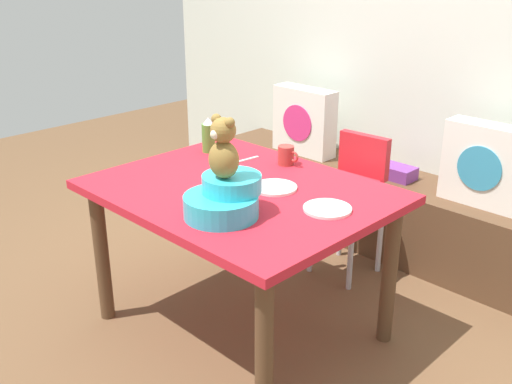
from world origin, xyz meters
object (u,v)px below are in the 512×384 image
(pillow_floral_left, at_px, (304,121))
(dinner_plate_far, at_px, (327,209))
(book_stack, at_px, (398,173))
(dinner_plate_near, at_px, (275,187))
(infant_seat_teal, at_px, (225,199))
(coffee_mug, at_px, (286,155))
(highchair, at_px, (350,187))
(teddy_bear, at_px, (223,149))
(dining_table, at_px, (241,208))
(pillow_floral_right, at_px, (485,165))
(ketchup_bottle, at_px, (209,136))

(pillow_floral_left, relative_size, dinner_plate_far, 2.20)
(book_stack, height_order, dinner_plate_near, dinner_plate_near)
(infant_seat_teal, height_order, coffee_mug, infant_seat_teal)
(highchair, distance_m, dinner_plate_near, 0.76)
(teddy_bear, bearing_deg, highchair, 98.20)
(book_stack, relative_size, coffee_mug, 1.67)
(book_stack, height_order, infant_seat_teal, infant_seat_teal)
(pillow_floral_left, bearing_deg, dining_table, -61.39)
(book_stack, bearing_deg, pillow_floral_right, -2.28)
(highchair, distance_m, coffee_mug, 0.52)
(dining_table, xyz_separation_m, highchair, (0.02, 0.82, -0.12))
(pillow_floral_right, bearing_deg, book_stack, 177.72)
(dining_table, bearing_deg, pillow_floral_left, 118.61)
(highchair, bearing_deg, infant_seat_teal, -81.79)
(teddy_bear, xyz_separation_m, ketchup_bottle, (-0.66, 0.49, -0.19))
(pillow_floral_left, height_order, dinner_plate_near, pillow_floral_left)
(dinner_plate_near, bearing_deg, dinner_plate_far, -3.92)
(dining_table, relative_size, dinner_plate_near, 6.41)
(book_stack, distance_m, highchair, 0.44)
(book_stack, relative_size, infant_seat_teal, 0.61)
(teddy_bear, height_order, dinner_plate_near, teddy_bear)
(dining_table, xyz_separation_m, dinner_plate_far, (0.43, 0.08, 0.10))
(book_stack, xyz_separation_m, dinner_plate_far, (0.38, -1.18, 0.25))
(book_stack, distance_m, ketchup_bottle, 1.19)
(coffee_mug, relative_size, dinner_plate_near, 0.60)
(teddy_bear, bearing_deg, ketchup_bottle, 143.30)
(infant_seat_teal, distance_m, ketchup_bottle, 0.83)
(dining_table, relative_size, dinner_plate_far, 6.41)
(book_stack, xyz_separation_m, ketchup_bottle, (-0.54, -1.01, 0.33))
(ketchup_bottle, distance_m, dinner_plate_far, 0.94)
(highchair, relative_size, infant_seat_teal, 2.39)
(teddy_bear, xyz_separation_m, coffee_mug, (-0.23, 0.63, -0.23))
(ketchup_bottle, height_order, coffee_mug, ketchup_bottle)
(dining_table, height_order, ketchup_bottle, ketchup_bottle)
(dining_table, bearing_deg, book_stack, 87.75)
(pillow_floral_left, distance_m, book_stack, 0.74)
(ketchup_bottle, distance_m, coffee_mug, 0.45)
(highchair, xyz_separation_m, dinner_plate_near, (0.10, -0.72, 0.22))
(pillow_floral_right, bearing_deg, dinner_plate_far, -97.00)
(pillow_floral_right, relative_size, infant_seat_teal, 1.33)
(ketchup_bottle, bearing_deg, dining_table, -26.31)
(teddy_bear, distance_m, ketchup_bottle, 0.85)
(pillow_floral_left, distance_m, dinner_plate_far, 1.60)
(ketchup_bottle, bearing_deg, highchair, 48.45)
(coffee_mug, bearing_deg, infant_seat_teal, -69.52)
(teddy_bear, bearing_deg, pillow_floral_right, 74.76)
(pillow_floral_right, height_order, coffee_mug, pillow_floral_right)
(book_stack, xyz_separation_m, coffee_mug, (-0.11, -0.88, 0.29))
(pillow_floral_left, relative_size, teddy_bear, 1.76)
(teddy_bear, distance_m, dinner_plate_near, 0.45)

